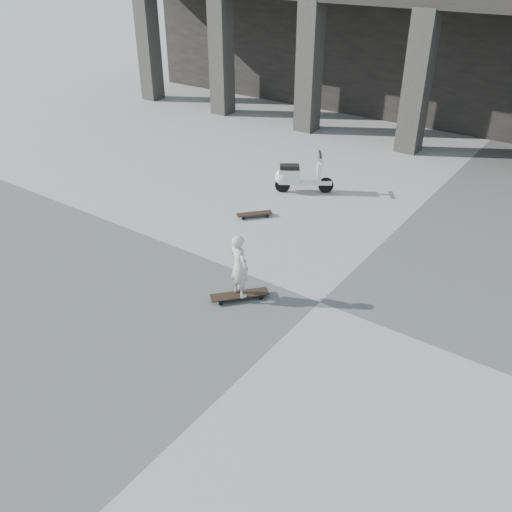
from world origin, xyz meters
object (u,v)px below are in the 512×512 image
Objects in this scene: skateboard_spare at (254,214)px; scooter at (294,177)px; child at (239,266)px; longboard at (240,295)px.

scooter reaches higher than skateboard_spare.
scooter is at bearing 42.03° from skateboard_spare.
longboard is at bearing 107.97° from child.
child is 0.91× the size of scooter.
skateboard_spare is 0.64× the size of child.
child is at bearing -107.85° from skateboard_spare.
child is (0.00, 0.00, 0.61)m from longboard.
child reaches higher than longboard.
skateboard_spare is at bearing -41.00° from child.
skateboard_spare is 1.79m from scooter.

